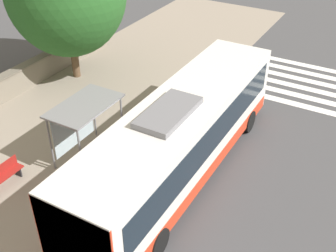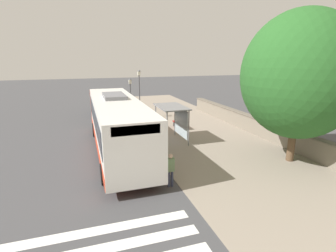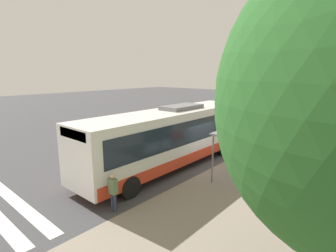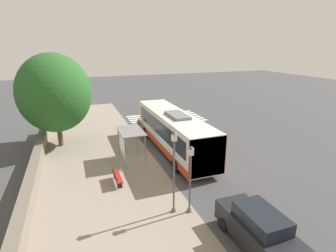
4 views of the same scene
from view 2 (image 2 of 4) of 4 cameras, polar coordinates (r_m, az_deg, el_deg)
name	(u,v)px [view 2 (image 2 of 4)]	position (r m, az deg, el deg)	size (l,w,h in m)	color
ground_plane	(146,143)	(18.10, -4.83, -3.75)	(120.00, 120.00, 0.00)	#424244
sidewalk_plaza	(205,137)	(19.56, 8.11, -2.40)	(9.00, 44.00, 0.02)	gray
stone_wall	(253,124)	(21.44, 17.94, 0.34)	(0.60, 20.00, 1.30)	slate
bus	(117,123)	(16.35, -11.01, 0.60)	(2.75, 12.11, 3.48)	silver
bus_shelter	(174,112)	(17.94, 1.22, 3.06)	(1.78, 2.99, 2.51)	slate
pedestrian	(170,168)	(11.91, 0.53, -9.05)	(0.34, 0.22, 1.58)	#2D3347
bench	(179,123)	(21.67, 2.37, 0.73)	(0.40, 1.79, 0.88)	maroon
street_lamp_near	(131,95)	(24.77, -8.16, 6.66)	(0.28, 0.28, 3.86)	#4C4C51
street_lamp_far	(139,91)	(24.56, -6.24, 7.65)	(0.28, 0.28, 4.62)	#4C4C51
shade_tree	(300,76)	(15.63, 26.81, 9.77)	(6.13, 6.13, 8.17)	brown
parked_car_behind_bus	(108,105)	(28.09, -12.87, 4.53)	(1.87, 4.51, 1.88)	black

